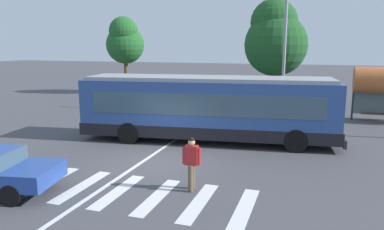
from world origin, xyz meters
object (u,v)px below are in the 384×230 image
(parked_car_charcoal, at_px, (286,94))
(pedestrian_crossing_street, at_px, (192,161))
(parked_car_blue, at_px, (324,95))
(city_transit_bus, at_px, (208,108))
(parked_car_white, at_px, (217,92))
(twin_arm_street_lamp, at_px, (285,28))
(background_tree_left, at_px, (125,41))
(parked_car_silver, at_px, (186,91))
(background_tree_right, at_px, (275,38))
(parked_car_teal, at_px, (252,93))

(parked_car_charcoal, bearing_deg, pedestrian_crossing_street, -94.36)
(pedestrian_crossing_street, height_order, parked_car_blue, pedestrian_crossing_street)
(city_transit_bus, distance_m, parked_car_white, 13.10)
(twin_arm_street_lamp, relative_size, background_tree_left, 1.27)
(parked_car_silver, distance_m, parked_car_charcoal, 8.19)
(parked_car_blue, height_order, background_tree_right, background_tree_right)
(parked_car_white, xyz_separation_m, background_tree_left, (-9.37, 1.91, 4.13))
(parked_car_blue, bearing_deg, background_tree_right, 169.12)
(parked_car_teal, height_order, parked_car_blue, same)
(city_transit_bus, distance_m, parked_car_blue, 14.19)
(parked_car_white, bearing_deg, parked_car_blue, 2.08)
(parked_car_white, bearing_deg, background_tree_right, 13.50)
(parked_car_teal, distance_m, background_tree_right, 4.73)
(background_tree_left, bearing_deg, parked_car_charcoal, -6.38)
(parked_car_charcoal, distance_m, twin_arm_street_lamp, 6.96)
(parked_car_teal, relative_size, twin_arm_street_lamp, 0.51)
(parked_car_silver, bearing_deg, twin_arm_street_lamp, -29.26)
(parked_car_silver, bearing_deg, parked_car_white, 3.33)
(parked_car_charcoal, relative_size, twin_arm_street_lamp, 0.50)
(parked_car_white, height_order, background_tree_right, background_tree_right)
(parked_car_charcoal, bearing_deg, background_tree_left, 173.62)
(parked_car_blue, relative_size, twin_arm_street_lamp, 0.51)
(parked_car_white, relative_size, twin_arm_street_lamp, 0.51)
(city_transit_bus, height_order, parked_car_charcoal, city_transit_bus)
(parked_car_charcoal, distance_m, parked_car_blue, 2.80)
(parked_car_silver, bearing_deg, pedestrian_crossing_street, -70.18)
(parked_car_white, xyz_separation_m, parked_car_teal, (2.90, -0.31, 0.00))
(parked_car_white, distance_m, parked_car_charcoal, 5.49)
(pedestrian_crossing_street, relative_size, parked_car_teal, 0.38)
(parked_car_blue, xyz_separation_m, background_tree_right, (-3.91, 0.75, 4.27))
(city_transit_bus, relative_size, parked_car_silver, 2.65)
(parked_car_white, bearing_deg, background_tree_left, 168.51)
(parked_car_silver, xyz_separation_m, background_tree_right, (7.07, 1.21, 4.27))
(parked_car_white, bearing_deg, pedestrian_crossing_street, -77.90)
(pedestrian_crossing_street, xyz_separation_m, parked_car_charcoal, (1.45, 19.06, -0.20))
(parked_car_teal, distance_m, parked_car_blue, 5.43)
(city_transit_bus, xyz_separation_m, twin_arm_street_lamp, (2.76, 7.97, 3.97))
(background_tree_right, bearing_deg, parked_car_blue, -10.88)
(parked_car_teal, xyz_separation_m, background_tree_left, (-12.27, 2.22, 4.13))
(parked_car_charcoal, height_order, parked_car_blue, same)
(parked_car_silver, height_order, parked_car_teal, same)
(city_transit_bus, distance_m, parked_car_charcoal, 13.31)
(city_transit_bus, xyz_separation_m, parked_car_blue, (5.45, 13.07, -0.82))
(parked_car_silver, bearing_deg, parked_car_teal, -1.61)
(parked_car_blue, bearing_deg, parked_car_white, -177.92)
(pedestrian_crossing_street, height_order, parked_car_white, pedestrian_crossing_street)
(parked_car_silver, distance_m, parked_car_blue, 10.99)
(parked_car_charcoal, height_order, background_tree_left, background_tree_left)
(pedestrian_crossing_street, relative_size, background_tree_right, 0.21)
(parked_car_silver, relative_size, parked_car_teal, 1.00)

